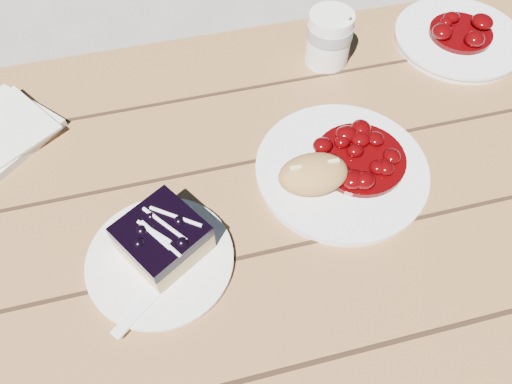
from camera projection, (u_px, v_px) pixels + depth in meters
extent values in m
plane|color=gray|center=(270.00, 352.00, 1.36)|extent=(60.00, 60.00, 0.00)
cube|color=brown|center=(281.00, 209.00, 0.76)|extent=(2.00, 0.80, 0.05)
cube|color=brown|center=(212.00, 70.00, 1.36)|extent=(1.80, 0.25, 0.04)
cube|color=brown|center=(453.00, 83.00, 1.66)|extent=(0.06, 0.06, 0.42)
cylinder|color=white|center=(341.00, 171.00, 0.76)|extent=(0.26, 0.26, 0.02)
ellipsoid|color=#AA7B41|center=(313.00, 174.00, 0.72)|extent=(0.10, 0.07, 0.05)
cylinder|color=white|center=(160.00, 260.00, 0.68)|extent=(0.19, 0.19, 0.01)
cube|color=tan|center=(164.00, 242.00, 0.67)|extent=(0.14, 0.14, 0.03)
cube|color=black|center=(161.00, 232.00, 0.65)|extent=(0.14, 0.14, 0.02)
cylinder|color=white|center=(329.00, 38.00, 0.88)|extent=(0.08, 0.08, 0.10)
cube|color=white|center=(0.00, 132.00, 0.81)|extent=(0.21, 0.21, 0.01)
cylinder|color=white|center=(458.00, 39.00, 0.94)|extent=(0.23, 0.23, 0.02)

